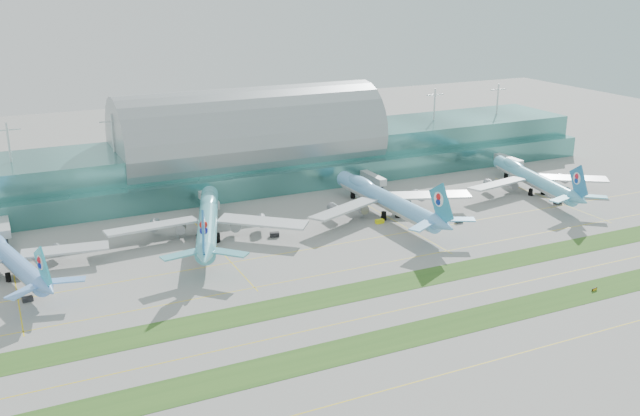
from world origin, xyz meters
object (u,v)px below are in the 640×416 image
terminal (251,151)px  taxiway_sign_east (594,289)px  airliner_c (385,198)px  airliner_d (533,178)px  airliner_a (11,258)px  airliner_b (208,220)px

terminal → taxiway_sign_east: terminal is taller
airliner_c → airliner_d: 74.27m
airliner_a → airliner_c: 136.48m
airliner_a → airliner_d: (210.74, 0.56, 0.55)m
airliner_a → airliner_c: (136.47, 0.99, 1.16)m
airliner_d → taxiway_sign_east: airliner_d is taller
terminal → airliner_b: size_ratio=4.26×
airliner_a → airliner_d: size_ratio=0.91×
airliner_a → airliner_c: bearing=-13.9°
airliner_a → airliner_b: 66.21m
airliner_a → airliner_b: (65.92, 6.08, 1.12)m
terminal → airliner_d: terminal is taller
taxiway_sign_east → airliner_b: bearing=124.9°
terminal → airliner_a: bearing=-146.8°
airliner_d → taxiway_sign_east: (-53.17, -88.53, -5.92)m
airliner_b → taxiway_sign_east: bearing=-27.5°
airliner_c → airliner_a: bearing=178.8°
terminal → airliner_c: (30.98, -68.06, -7.22)m
airliner_a → taxiway_sign_east: size_ratio=29.19×
terminal → airliner_a: size_ratio=5.00×
terminal → airliner_c: bearing=-65.5°
airliner_a → airliner_d: bearing=-14.2°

